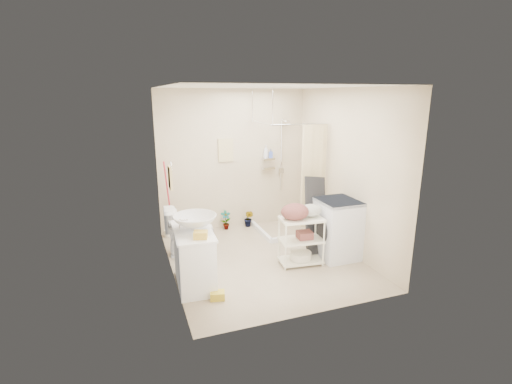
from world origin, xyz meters
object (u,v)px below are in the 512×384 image
at_px(washing_machine, 338,228).
at_px(laundry_rack, 301,237).
at_px(vanity, 194,258).
at_px(toilet, 190,231).

distance_m(washing_machine, laundry_rack, 0.67).
xyz_separation_m(vanity, toilet, (0.12, 1.05, 0.00)).
bearing_deg(laundry_rack, washing_machine, 10.76).
distance_m(toilet, washing_machine, 2.35).
xyz_separation_m(toilet, washing_machine, (2.18, -0.88, 0.07)).
bearing_deg(toilet, laundry_rack, -116.32).
relative_size(toilet, washing_machine, 0.84).
bearing_deg(washing_machine, laundry_rack, -175.62).
xyz_separation_m(vanity, washing_machine, (2.30, 0.16, 0.08)).
height_order(toilet, laundry_rack, laundry_rack).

